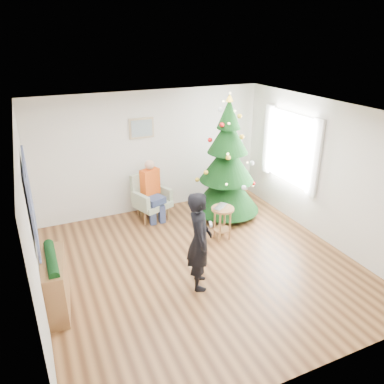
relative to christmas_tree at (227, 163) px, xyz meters
name	(u,v)px	position (x,y,z in m)	size (l,w,h in m)	color
floor	(201,265)	(-1.32, -1.55, -1.16)	(5.00, 5.00, 0.00)	brown
ceiling	(203,112)	(-1.32, -1.55, 1.44)	(5.00, 5.00, 0.00)	white
wall_back	(151,152)	(-1.32, 0.95, 0.14)	(5.00, 5.00, 0.00)	silver
wall_front	(308,285)	(-1.32, -4.05, 0.14)	(5.00, 5.00, 0.00)	silver
wall_left	(31,226)	(-3.82, -1.55, 0.14)	(5.00, 5.00, 0.00)	silver
wall_right	(325,173)	(1.18, -1.55, 0.14)	(5.00, 5.00, 0.00)	silver
window_panel	(291,148)	(1.15, -0.55, 0.34)	(0.04, 1.30, 1.40)	white
curtains	(289,148)	(1.12, -0.55, 0.34)	(0.05, 1.75, 1.50)	white
christmas_tree	(227,163)	(0.00, 0.00, 0.00)	(1.43, 1.43, 2.58)	#3F2816
stool	(222,223)	(-0.57, -0.90, -0.83)	(0.43, 0.43, 0.64)	brown
laptop	(223,207)	(-0.57, -0.90, -0.51)	(0.35, 0.23, 0.03)	silver
armchair	(151,202)	(-1.52, 0.51, -0.81)	(0.83, 0.81, 0.97)	#9CAA89
seated_person	(152,190)	(-1.50, 0.46, -0.52)	(0.48, 0.61, 1.27)	navy
standing_man	(199,241)	(-1.58, -2.02, -0.38)	(0.57, 0.38, 1.57)	black
game_controller	(211,224)	(-1.41, -2.05, -0.11)	(0.04, 0.13, 0.04)	white
console	(56,285)	(-3.65, -1.69, -0.76)	(0.30, 1.00, 0.80)	brown
garland	(51,259)	(-3.65, -1.69, -0.34)	(0.14, 0.14, 0.90)	black
tapestry	(30,200)	(-3.78, -1.25, 0.39)	(0.03, 1.50, 1.15)	black
framed_picture	(142,128)	(-1.52, 0.92, 0.69)	(0.52, 0.05, 0.42)	tan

